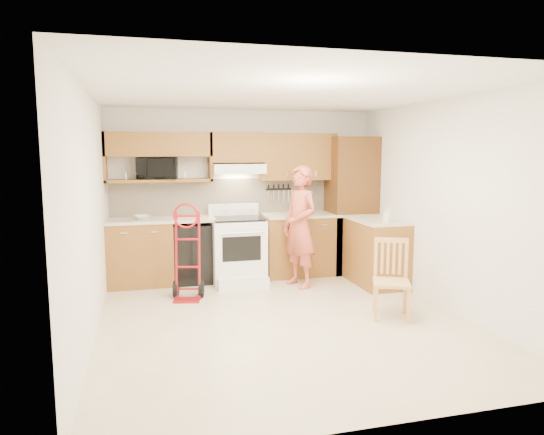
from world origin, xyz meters
name	(u,v)px	position (x,y,z in m)	size (l,w,h in m)	color
floor	(283,321)	(0.00, 0.00, -0.01)	(4.00, 4.50, 0.02)	#C9B597
ceiling	(284,92)	(0.00, 0.00, 2.51)	(4.00, 4.50, 0.02)	white
wall_back	(243,193)	(0.00, 2.26, 1.25)	(4.00, 0.02, 2.50)	silver
wall_front	(379,250)	(0.00, -2.26, 1.25)	(4.00, 0.02, 2.50)	silver
wall_left	(88,216)	(-2.01, 0.00, 1.25)	(0.02, 4.50, 2.50)	silver
wall_right	(445,205)	(2.01, 0.00, 1.25)	(0.02, 4.50, 2.50)	silver
backsplash	(243,196)	(0.00, 2.23, 1.20)	(3.92, 0.03, 0.55)	beige
lower_cab_left	(140,253)	(-1.55, 1.95, 0.45)	(0.90, 0.60, 0.90)	brown
dishwasher	(194,252)	(-0.80, 1.95, 0.42)	(0.60, 0.60, 0.85)	black
lower_cab_right	(300,245)	(0.83, 1.95, 0.45)	(1.14, 0.60, 0.90)	brown
countertop_left	(161,220)	(-1.25, 1.95, 0.92)	(1.50, 0.63, 0.04)	beige
countertop_right	(301,215)	(0.83, 1.95, 0.92)	(1.14, 0.63, 0.04)	beige
cab_return_right	(376,253)	(1.70, 1.15, 0.45)	(0.60, 1.00, 0.90)	brown
countertop_return	(377,220)	(1.70, 1.15, 0.92)	(0.63, 1.00, 0.04)	beige
pantry_tall	(351,205)	(1.65, 1.95, 1.05)	(0.70, 0.60, 2.10)	#523013
upper_cab_left	(158,144)	(-1.25, 2.08, 1.98)	(1.50, 0.33, 0.34)	brown
upper_shelf_mw	(159,180)	(-1.25, 2.08, 1.47)	(1.50, 0.33, 0.04)	brown
upper_cab_center	(237,147)	(-0.12, 2.08, 1.94)	(0.76, 0.33, 0.44)	brown
upper_cab_right	(298,157)	(0.83, 2.08, 1.80)	(1.14, 0.33, 0.70)	brown
range_hood	(238,169)	(-0.12, 2.02, 1.63)	(0.76, 0.46, 0.14)	white
knife_strip	(279,193)	(0.55, 2.21, 1.24)	(0.40, 0.05, 0.29)	black
microwave	(157,168)	(-1.27, 2.08, 1.64)	(0.56, 0.38, 0.31)	black
range	(238,245)	(-0.18, 1.72, 0.55)	(0.75, 0.99, 1.11)	white
person	(300,227)	(0.61, 1.30, 0.85)	(0.62, 0.41, 1.69)	#BB4F38
hand_truck	(187,257)	(-0.97, 1.07, 0.56)	(0.44, 0.40, 1.12)	maroon
dining_chair	(392,280)	(1.21, -0.23, 0.45)	(0.40, 0.44, 0.89)	tan
soap_bottle	(389,214)	(1.70, 0.82, 1.05)	(0.10, 0.10, 0.21)	white
bowl	(142,217)	(-1.50, 1.95, 0.97)	(0.22, 0.22, 0.05)	white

